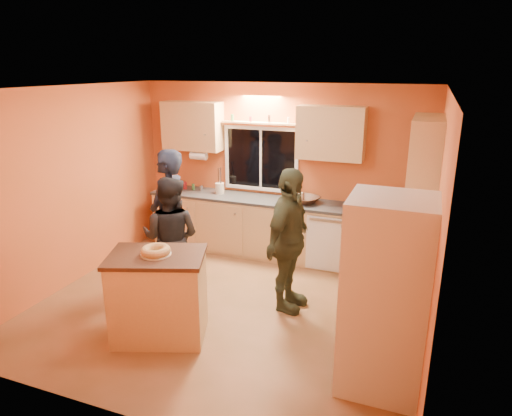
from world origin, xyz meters
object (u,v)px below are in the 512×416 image
at_px(refrigerator, 385,296).
at_px(person_right, 289,241).
at_px(island, 159,295).
at_px(person_center, 171,238).
at_px(person_left, 169,218).

distance_m(refrigerator, person_right, 1.59).
bearing_deg(refrigerator, island, -178.85).
bearing_deg(person_center, person_right, -179.82).
relative_size(refrigerator, person_center, 1.15).
relative_size(person_left, person_right, 1.05).
height_order(island, person_center, person_center).
relative_size(refrigerator, person_left, 0.99).
height_order(island, person_left, person_left).
bearing_deg(person_left, refrigerator, 65.50).
height_order(refrigerator, person_left, person_left).
height_order(person_left, person_right, person_left).
bearing_deg(person_center, person_left, -63.88).
xyz_separation_m(refrigerator, person_right, (-1.20, 1.03, -0.03)).
bearing_deg(person_right, island, 140.72).
bearing_deg(person_right, refrigerator, -124.25).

